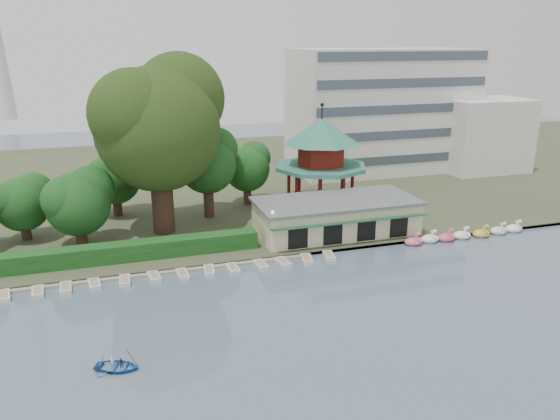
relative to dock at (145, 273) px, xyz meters
name	(u,v)px	position (x,y,z in m)	size (l,w,h in m)	color
ground_plane	(326,345)	(12.00, -17.20, -0.12)	(220.00, 220.00, 0.00)	slate
shore	(205,179)	(12.00, 34.80, 0.08)	(220.00, 70.00, 0.40)	#424930
embankment	(264,258)	(12.00, 0.10, 0.03)	(220.00, 0.60, 0.30)	gray
dock	(145,273)	(0.00, 0.00, 0.00)	(34.00, 1.60, 0.24)	gray
boathouse	(336,216)	(22.00, 4.77, 2.25)	(18.60, 9.39, 3.90)	beige
pavilion	(321,154)	(24.00, 14.80, 7.36)	(12.40, 12.40, 13.50)	beige
office_building	(399,114)	(44.67, 31.80, 9.61)	(38.00, 18.00, 20.00)	silver
hedge	(111,253)	(-3.00, 3.30, 1.18)	(30.00, 2.00, 1.80)	#1C4C1B
lamp_post	(273,223)	(13.50, 1.80, 3.22)	(0.36, 0.36, 4.28)	black
big_tree	(159,120)	(3.19, 11.02, 13.26)	(15.22, 14.18, 20.25)	#3A281C
small_trees	(118,182)	(-1.70, 13.85, 5.84)	(39.82, 16.75, 11.09)	#3A281C
swan_boats	(465,235)	(35.76, -0.65, 0.28)	(15.79, 2.12, 1.92)	#DD6B83
moored_rowboats	(167,276)	(1.98, -1.41, 0.06)	(34.85, 2.76, 0.36)	beige
rowboat_with_passengers	(117,364)	(-3.02, -15.89, 0.33)	(5.23, 4.55, 2.01)	#236AB9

